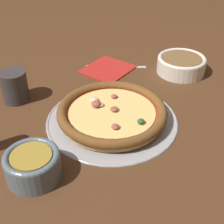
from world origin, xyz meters
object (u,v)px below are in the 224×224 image
Objects in this scene: bowl_near at (33,164)px; bowl_far at (181,64)px; pizza_tray at (112,119)px; napkin at (107,69)px; drinking_cup at (14,86)px; fork at (112,67)px; pizza at (112,112)px.

bowl_far is (-0.52, -0.22, -0.00)m from bowl_near.
pizza_tray and napkin have the same top height.
pizza_tray is 0.32m from bowl_far.
bowl_far is 0.49m from drinking_cup.
drinking_cup is (0.48, -0.07, 0.01)m from bowl_far.
drinking_cup is 0.47× the size of fork.
drinking_cup reaches higher than fork.
pizza_tray is 0.02m from pizza.
drinking_cup is (0.18, -0.20, 0.02)m from pizza.
pizza_tray is 0.28m from fork.
napkin is (-0.32, -0.33, -0.03)m from bowl_near.
bowl_near is at bearing 23.00° from pizza_tray.
bowl_near is at bearing 72.50° from fork.
pizza is at bearing 90.54° from fork.
fork is at bearing -117.31° from pizza_tray.
napkin is at bearing 52.13° from fork.
bowl_near reaches higher than fork.
pizza_tray is at bearing 132.92° from drinking_cup.
bowl_far is 0.23m from napkin.
pizza_tray is 1.21× the size of pizza.
pizza_tray is 0.27m from drinking_cup.
fork is (-0.31, -0.05, -0.04)m from drinking_cup.
drinking_cup is (0.18, -0.20, 0.04)m from pizza_tray.
napkin is (-0.11, -0.24, -0.02)m from pizza.
bowl_near is 0.58× the size of napkin.
pizza_tray is 0.26m from napkin.
bowl_near is 0.56m from bowl_far.
drinking_cup reaches higher than napkin.
bowl_far is at bearing -157.54° from pizza.
fork is (-0.02, -0.01, -0.00)m from napkin.
pizza is 1.42× the size of napkin.
pizza is (0.00, -0.00, 0.02)m from pizza_tray.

